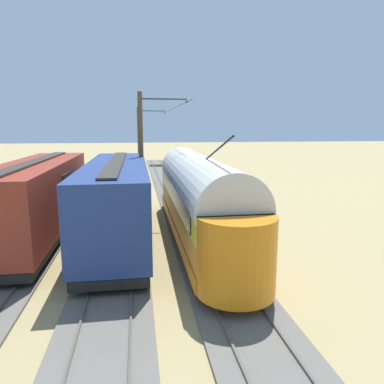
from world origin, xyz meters
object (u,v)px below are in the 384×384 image
at_px(vintage_streetcar, 198,195).
at_px(coach_far_siding, 118,198).
at_px(boxcar_adjacent, 38,197).
at_px(catenary_pole_foreground, 140,143).
at_px(catenary_pole_mid_near, 143,155).
at_px(switch_stand, 182,180).
at_px(spare_tie_stack, 16,207).

bearing_deg(vintage_streetcar, coach_far_siding, -6.22).
bearing_deg(boxcar_adjacent, catenary_pole_foreground, -105.99).
xyz_separation_m(catenary_pole_mid_near, switch_stand, (-3.91, -11.96, -3.33)).
distance_m(catenary_pole_mid_near, spare_tie_stack, 10.32).
height_order(vintage_streetcar, spare_tie_stack, vintage_streetcar).
xyz_separation_m(switch_stand, spare_tie_stack, (12.60, 7.87, -0.43)).
height_order(catenary_pole_foreground, spare_tie_stack, catenary_pole_foreground).
height_order(coach_far_siding, spare_tie_stack, coach_far_siding).
xyz_separation_m(vintage_streetcar, switch_stand, (-1.22, -15.93, -1.56)).
distance_m(coach_far_siding, switch_stand, 16.43).
bearing_deg(catenary_pole_mid_near, coach_far_siding, 68.94).
height_order(coach_far_siding, catenary_pole_foreground, catenary_pole_foreground).
xyz_separation_m(boxcar_adjacent, switch_stand, (-9.32, -14.52, -1.46)).
relative_size(vintage_streetcar, boxcar_adjacent, 1.26).
relative_size(boxcar_adjacent, catenary_pole_foreground, 1.73).
distance_m(vintage_streetcar, coach_far_siding, 4.07).
distance_m(vintage_streetcar, catenary_pole_foreground, 20.54).
relative_size(vintage_streetcar, catenary_pole_mid_near, 2.19).
height_order(vintage_streetcar, coach_far_siding, vintage_streetcar).
xyz_separation_m(boxcar_adjacent, catenary_pole_mid_near, (-5.41, -2.56, 1.86)).
relative_size(coach_far_siding, spare_tie_stack, 5.58).
relative_size(catenary_pole_mid_near, switch_stand, 6.25).
bearing_deg(vintage_streetcar, catenary_pole_foreground, -82.46).
distance_m(coach_far_siding, catenary_pole_foreground, 19.98).
distance_m(boxcar_adjacent, coach_far_siding, 4.16).
relative_size(coach_far_siding, switch_stand, 10.85).
xyz_separation_m(vintage_streetcar, catenary_pole_mid_near, (2.68, -3.97, 1.77)).
height_order(vintage_streetcar, catenary_pole_mid_near, catenary_pole_mid_near).
xyz_separation_m(vintage_streetcar, coach_far_siding, (4.04, -0.44, -0.09)).
bearing_deg(coach_far_siding, switch_stand, -108.78).
relative_size(vintage_streetcar, catenary_pole_foreground, 2.19).
height_order(catenary_pole_foreground, catenary_pole_mid_near, same).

